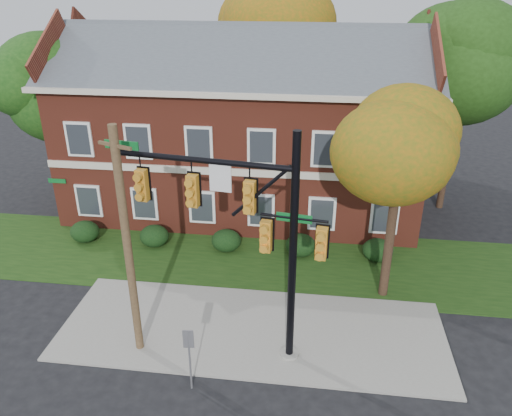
# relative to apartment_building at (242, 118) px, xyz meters

# --- Properties ---
(ground) EXTENTS (120.00, 120.00, 0.00)m
(ground) POSITION_rel_apartment_building_xyz_m (2.00, -11.95, -4.99)
(ground) COLOR black
(ground) RESTS_ON ground
(sidewalk) EXTENTS (14.00, 5.00, 0.08)m
(sidewalk) POSITION_rel_apartment_building_xyz_m (2.00, -10.95, -4.95)
(sidewalk) COLOR gray
(sidewalk) RESTS_ON ground
(grass_strip) EXTENTS (30.00, 6.00, 0.04)m
(grass_strip) POSITION_rel_apartment_building_xyz_m (2.00, -5.95, -4.97)
(grass_strip) COLOR #193811
(grass_strip) RESTS_ON ground
(apartment_building) EXTENTS (18.80, 8.80, 9.74)m
(apartment_building) POSITION_rel_apartment_building_xyz_m (0.00, 0.00, 0.00)
(apartment_building) COLOR maroon
(apartment_building) RESTS_ON ground
(hedge_far_left) EXTENTS (1.40, 1.26, 1.05)m
(hedge_far_left) POSITION_rel_apartment_building_xyz_m (-7.00, -5.25, -4.46)
(hedge_far_left) COLOR black
(hedge_far_left) RESTS_ON ground
(hedge_left) EXTENTS (1.40, 1.26, 1.05)m
(hedge_left) POSITION_rel_apartment_building_xyz_m (-3.50, -5.25, -4.46)
(hedge_left) COLOR black
(hedge_left) RESTS_ON ground
(hedge_center) EXTENTS (1.40, 1.26, 1.05)m
(hedge_center) POSITION_rel_apartment_building_xyz_m (0.00, -5.25, -4.46)
(hedge_center) COLOR black
(hedge_center) RESTS_ON ground
(hedge_right) EXTENTS (1.40, 1.26, 1.05)m
(hedge_right) POSITION_rel_apartment_building_xyz_m (3.50, -5.25, -4.46)
(hedge_right) COLOR black
(hedge_right) RESTS_ON ground
(hedge_far_right) EXTENTS (1.40, 1.26, 1.05)m
(hedge_far_right) POSITION_rel_apartment_building_xyz_m (7.00, -5.25, -4.46)
(hedge_far_right) COLOR black
(hedge_far_right) RESTS_ON ground
(tree_near_right) EXTENTS (4.50, 4.25, 8.58)m
(tree_near_right) POSITION_rel_apartment_building_xyz_m (7.22, -8.09, 1.68)
(tree_near_right) COLOR black
(tree_near_right) RESTS_ON ground
(tree_left_rear) EXTENTS (5.40, 5.10, 8.88)m
(tree_left_rear) POSITION_rel_apartment_building_xyz_m (-9.73, -1.12, 1.69)
(tree_left_rear) COLOR black
(tree_left_rear) RESTS_ON ground
(tree_right_rear) EXTENTS (6.30, 5.95, 10.62)m
(tree_right_rear) POSITION_rel_apartment_building_xyz_m (11.31, 0.86, 3.13)
(tree_right_rear) COLOR black
(tree_right_rear) RESTS_ON ground
(tree_far_rear) EXTENTS (6.84, 6.46, 11.52)m
(tree_far_rear) POSITION_rel_apartment_building_xyz_m (1.34, 7.84, 3.86)
(tree_far_rear) COLOR black
(tree_far_rear) RESTS_ON ground
(traffic_signal) EXTENTS (7.13, 1.22, 8.01)m
(traffic_signal) POSITION_rel_apartment_building_xyz_m (2.03, -11.93, -0.01)
(traffic_signal) COLOR gray
(traffic_signal) RESTS_ON ground
(utility_pole) EXTENTS (1.19, 0.57, 8.07)m
(utility_pole) POSITION_rel_apartment_building_xyz_m (-1.76, -12.38, -0.89)
(utility_pole) COLOR #4B3523
(utility_pole) RESTS_ON ground
(sign_post) EXTENTS (0.33, 0.07, 2.29)m
(sign_post) POSITION_rel_apartment_building_xyz_m (0.49, -13.95, -3.44)
(sign_post) COLOR slate
(sign_post) RESTS_ON ground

